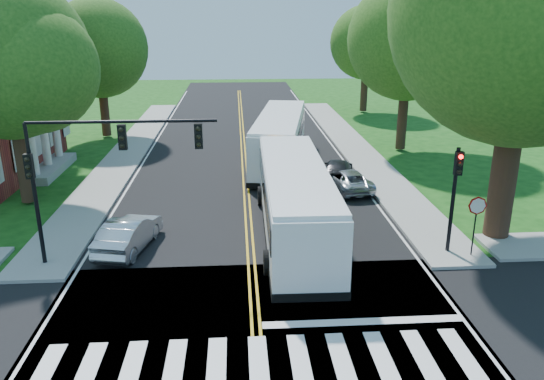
{
  "coord_description": "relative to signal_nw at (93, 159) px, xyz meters",
  "views": [
    {
      "loc": [
        -0.5,
        -13.16,
        9.51
      ],
      "look_at": [
        0.97,
        8.2,
        2.4
      ],
      "focal_mm": 35.0,
      "sensor_mm": 36.0,
      "label": 1
    }
  ],
  "objects": [
    {
      "name": "ground",
      "position": [
        5.86,
        -6.43,
        -4.38
      ],
      "size": [
        140.0,
        140.0,
        0.0
      ],
      "primitive_type": "plane",
      "color": "#134210",
      "rests_on": "ground"
    },
    {
      "name": "road",
      "position": [
        5.86,
        11.57,
        -4.37
      ],
      "size": [
        14.0,
        96.0,
        0.01
      ],
      "primitive_type": "cube",
      "color": "black",
      "rests_on": "ground"
    },
    {
      "name": "cross_road",
      "position": [
        5.86,
        -6.43,
        -4.37
      ],
      "size": [
        60.0,
        12.0,
        0.01
      ],
      "primitive_type": "cube",
      "color": "black",
      "rests_on": "ground"
    },
    {
      "name": "center_line",
      "position": [
        5.86,
        15.57,
        -4.36
      ],
      "size": [
        0.36,
        70.0,
        0.01
      ],
      "primitive_type": "cube",
      "color": "gold",
      "rests_on": "road"
    },
    {
      "name": "edge_line_w",
      "position": [
        -0.94,
        15.57,
        -4.36
      ],
      "size": [
        0.12,
        70.0,
        0.01
      ],
      "primitive_type": "cube",
      "color": "silver",
      "rests_on": "road"
    },
    {
      "name": "edge_line_e",
      "position": [
        12.66,
        15.57,
        -4.36
      ],
      "size": [
        0.12,
        70.0,
        0.01
      ],
      "primitive_type": "cube",
      "color": "silver",
      "rests_on": "road"
    },
    {
      "name": "crosswalk",
      "position": [
        5.86,
        -6.93,
        -4.36
      ],
      "size": [
        12.6,
        3.0,
        0.01
      ],
      "primitive_type": "cube",
      "color": "silver",
      "rests_on": "road"
    },
    {
      "name": "stop_bar",
      "position": [
        9.36,
        -4.83,
        -4.36
      ],
      "size": [
        6.6,
        0.4,
        0.01
      ],
      "primitive_type": "cube",
      "color": "silver",
      "rests_on": "road"
    },
    {
      "name": "sidewalk_nw",
      "position": [
        -2.44,
        18.57,
        -4.3
      ],
      "size": [
        2.6,
        40.0,
        0.15
      ],
      "primitive_type": "cube",
      "color": "gray",
      "rests_on": "ground"
    },
    {
      "name": "sidewalk_ne",
      "position": [
        14.16,
        18.57,
        -4.3
      ],
      "size": [
        2.6,
        40.0,
        0.15
      ],
      "primitive_type": "cube",
      "color": "gray",
      "rests_on": "ground"
    },
    {
      "name": "tree_ne_big",
      "position": [
        16.86,
        1.57,
        5.24
      ],
      "size": [
        10.8,
        10.8,
        14.91
      ],
      "color": "#302013",
      "rests_on": "ground"
    },
    {
      "name": "tree_west_near",
      "position": [
        -5.64,
        7.57,
        3.15
      ],
      "size": [
        8.0,
        8.0,
        11.4
      ],
      "color": "#302013",
      "rests_on": "ground"
    },
    {
      "name": "tree_west_far",
      "position": [
        -5.14,
        23.57,
        2.62
      ],
      "size": [
        7.6,
        7.6,
        10.67
      ],
      "color": "#302013",
      "rests_on": "ground"
    },
    {
      "name": "tree_east_mid",
      "position": [
        17.36,
        17.57,
        3.48
      ],
      "size": [
        8.4,
        8.4,
        11.93
      ],
      "color": "#302013",
      "rests_on": "ground"
    },
    {
      "name": "tree_east_far",
      "position": [
        18.36,
        33.57,
        2.48
      ],
      "size": [
        7.2,
        7.2,
        10.34
      ],
      "color": "#302013",
      "rests_on": "ground"
    },
    {
      "name": "signal_nw",
      "position": [
        0.0,
        0.0,
        0.0
      ],
      "size": [
        7.15,
        0.46,
        5.66
      ],
      "color": "black",
      "rests_on": "ground"
    },
    {
      "name": "signal_ne",
      "position": [
        14.06,
        0.01,
        -1.41
      ],
      "size": [
        0.3,
        0.46,
        4.4
      ],
      "color": "black",
      "rests_on": "ground"
    },
    {
      "name": "stop_sign",
      "position": [
        14.86,
        -0.45,
        -2.35
      ],
      "size": [
        0.76,
        0.08,
        2.53
      ],
      "color": "black",
      "rests_on": "ground"
    },
    {
      "name": "bus_lead",
      "position": [
        7.88,
        2.44,
        -2.66
      ],
      "size": [
        3.19,
        12.54,
        3.24
      ],
      "rotation": [
        0.0,
        0.0,
        3.13
      ],
      "color": "silver",
      "rests_on": "road"
    },
    {
      "name": "bus_follow",
      "position": [
        8.25,
        14.74,
        -2.64
      ],
      "size": [
        4.81,
        12.89,
        3.27
      ],
      "rotation": [
        0.0,
        0.0,
        2.97
      ],
      "color": "silver",
      "rests_on": "road"
    },
    {
      "name": "hatchback",
      "position": [
        0.73,
        1.39,
        -3.66
      ],
      "size": [
        2.36,
        4.49,
        1.41
      ],
      "primitive_type": "imported",
      "rotation": [
        0.0,
        0.0,
        2.93
      ],
      "color": "silver",
      "rests_on": "road"
    },
    {
      "name": "suv",
      "position": [
        11.61,
        8.7,
        -3.77
      ],
      "size": [
        2.54,
        4.49,
        1.18
      ],
      "primitive_type": "imported",
      "rotation": [
        0.0,
        0.0,
        3.28
      ],
      "color": "#B7B8BE",
      "rests_on": "road"
    },
    {
      "name": "dark_sedan",
      "position": [
        11.44,
        10.83,
        -3.77
      ],
      "size": [
        2.66,
        4.39,
        1.19
      ],
      "primitive_type": "imported",
      "rotation": [
        0.0,
        0.0,
        2.88
      ],
      "color": "black",
      "rests_on": "road"
    }
  ]
}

